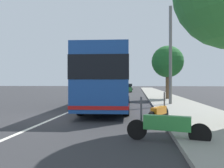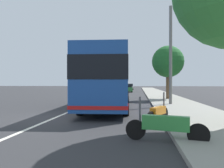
% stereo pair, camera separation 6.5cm
% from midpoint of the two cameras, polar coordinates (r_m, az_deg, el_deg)
% --- Properties ---
extents(ground_plane, '(220.00, 220.00, 0.00)m').
position_cam_midpoint_polar(ground_plane, '(11.22, -13.90, -8.13)').
color(ground_plane, '#2D2D30').
extents(sidewalk_curb, '(110.00, 3.60, 0.14)m').
position_cam_midpoint_polar(sidewalk_curb, '(20.65, 14.25, -4.10)').
color(sidewalk_curb, gray).
rests_on(sidewalk_curb, ground).
extents(lane_divider_line, '(110.00, 0.16, 0.01)m').
position_cam_midpoint_polar(lane_divider_line, '(20.83, -4.25, -4.24)').
color(lane_divider_line, silver).
rests_on(lane_divider_line, ground).
extents(coach_bus, '(11.41, 3.09, 3.42)m').
position_cam_midpoint_polar(coach_bus, '(14.96, -0.92, 1.38)').
color(coach_bus, '#1E4C9E').
rests_on(coach_bus, ground).
extents(motorcycle_far_end, '(0.67, 2.21, 1.24)m').
position_cam_midpoint_polar(motorcycle_far_end, '(6.47, 13.26, -10.12)').
color(motorcycle_far_end, black).
rests_on(motorcycle_far_end, ground).
extents(motorcycle_angled, '(1.95, 0.98, 1.26)m').
position_cam_midpoint_polar(motorcycle_angled, '(9.02, 11.54, -7.23)').
color(motorcycle_angled, black).
rests_on(motorcycle_angled, ground).
extents(car_oncoming, '(3.93, 1.85, 1.47)m').
position_cam_midpoint_polar(car_oncoming, '(47.33, -1.42, -0.87)').
color(car_oncoming, gray).
rests_on(car_oncoming, ground).
extents(car_far_distant, '(4.58, 1.97, 1.47)m').
position_cam_midpoint_polar(car_far_distant, '(54.87, 4.17, -0.73)').
color(car_far_distant, gray).
rests_on(car_far_distant, ground).
extents(car_side_street, '(4.13, 2.15, 1.41)m').
position_cam_midpoint_polar(car_side_street, '(41.05, 3.58, -1.11)').
color(car_side_street, '#2D7238').
rests_on(car_side_street, ground).
extents(roadside_tree_mid_block, '(3.01, 3.01, 5.19)m').
position_cam_midpoint_polar(roadside_tree_mid_block, '(22.26, 13.73, 5.44)').
color(roadside_tree_mid_block, brown).
rests_on(roadside_tree_mid_block, ground).
extents(utility_pole, '(0.22, 0.22, 7.14)m').
position_cam_midpoint_polar(utility_pole, '(16.84, 14.40, 6.85)').
color(utility_pole, slate).
rests_on(utility_pole, ground).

